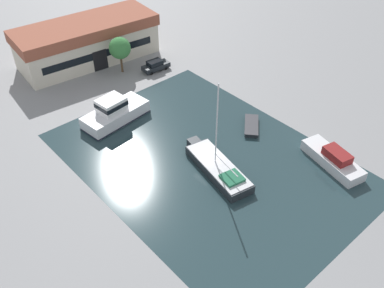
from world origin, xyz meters
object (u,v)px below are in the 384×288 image
warehouse_building (87,41)px  cabin_boat (333,159)px  parked_car (156,65)px  motor_cruiser (115,113)px  small_dinghy (251,126)px  sailboat_moored (218,167)px  quay_tree_near_building (120,48)px

warehouse_building → cabin_boat: 42.66m
warehouse_building → parked_car: (5.97, -10.07, -2.44)m
motor_cruiser → small_dinghy: 18.25m
parked_car → sailboat_moored: size_ratio=0.40×
parked_car → motor_cruiser: 14.52m
sailboat_moored → cabin_boat: 13.69m
cabin_boat → sailboat_moored: bearing=156.2°
parked_car → sailboat_moored: bearing=-17.3°
sailboat_moored → cabin_boat: size_ratio=1.35×
warehouse_building → small_dinghy: warehouse_building is taller
warehouse_building → motor_cruiser: 18.67m
small_dinghy → cabin_boat: 11.45m
small_dinghy → sailboat_moored: bearing=67.2°
quay_tree_near_building → motor_cruiser: 13.62m
warehouse_building → quay_tree_near_building: warehouse_building is taller
quay_tree_near_building → sailboat_moored: bearing=-100.7°
quay_tree_near_building → parked_car: bearing=-36.6°
warehouse_building → sailboat_moored: sailboat_moored is taller
quay_tree_near_building → cabin_boat: bearing=-80.4°
quay_tree_near_building → sailboat_moored: sailboat_moored is taller
quay_tree_near_building → cabin_boat: (5.90, -35.00, -3.20)m
small_dinghy → cabin_boat: cabin_boat is taller
quay_tree_near_building → sailboat_moored: (-5.07, -26.81, -3.42)m
quay_tree_near_building → motor_cruiser: quay_tree_near_building is taller
warehouse_building → sailboat_moored: 33.99m
quay_tree_near_building → small_dinghy: bearing=-79.9°
quay_tree_near_building → small_dinghy: 24.35m
parked_car → cabin_boat: 31.88m
sailboat_moored → small_dinghy: bearing=29.5°
motor_cruiser → cabin_boat: 28.36m
warehouse_building → quay_tree_near_building: 7.16m
parked_car → motor_cruiser: size_ratio=0.48×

